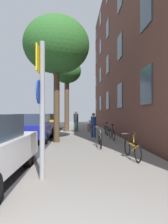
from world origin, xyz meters
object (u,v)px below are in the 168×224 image
(sign_post, at_px, (41,99))
(car_2, at_px, (49,121))
(tree_near, at_px, (57,46))
(bicycle_2, at_px, (112,134))
(bicycle_1, at_px, (100,138))
(car_1, at_px, (35,127))
(bicycle_3, at_px, (106,130))
(pedestrian_0, at_px, (93,123))
(bicycle_4, at_px, (89,128))
(traffic_light, at_px, (67,107))
(bicycle_5, at_px, (91,126))
(tree_far, at_px, (67,73))
(bicycle_0, at_px, (132,148))
(pedestrian_1, at_px, (76,120))

(sign_post, xyz_separation_m, car_2, (-1.92, 16.49, -1.13))
(tree_near, bearing_deg, bicycle_2, 14.33)
(bicycle_1, distance_m, car_1, 4.72)
(bicycle_3, bearing_deg, pedestrian_0, -130.71)
(bicycle_4, bearing_deg, car_2, 128.48)
(traffic_light, xyz_separation_m, bicycle_4, (2.03, -5.84, -1.93))
(bicycle_1, bearing_deg, bicycle_5, 87.50)
(tree_far, xyz_separation_m, bicycle_5, (2.25, 1.50, -4.69))
(traffic_light, xyz_separation_m, bicycle_3, (3.04, -8.24, -1.94))
(tree_near, bearing_deg, bicycle_1, -36.83)
(traffic_light, distance_m, bicycle_2, 11.22)
(tree_far, xyz_separation_m, bicycle_1, (1.83, -8.10, -4.69))
(pedestrian_0, bearing_deg, bicycle_0, -83.15)
(bicycle_1, distance_m, bicycle_2, 2.61)
(car_1, bearing_deg, bicycle_4, 48.59)
(tree_near, distance_m, bicycle_1, 5.46)
(traffic_light, distance_m, tree_near, 11.80)
(bicycle_4, xyz_separation_m, car_2, (-3.94, 4.96, 0.36))
(traffic_light, relative_size, pedestrian_1, 1.88)
(sign_post, height_order, car_2, sign_post)
(tree_far, height_order, bicycle_4, tree_far)
(bicycle_0, height_order, bicycle_1, bicycle_1)
(bicycle_4, xyz_separation_m, car_1, (-3.66, -4.14, 0.36))
(traffic_light, distance_m, pedestrian_1, 5.66)
(bicycle_1, xyz_separation_m, bicycle_5, (0.42, 9.60, 0.00))
(sign_post, relative_size, car_2, 0.73)
(tree_near, xyz_separation_m, bicycle_0, (2.90, -4.00, -4.81))
(traffic_light, relative_size, car_2, 0.76)
(sign_post, bearing_deg, tree_far, 89.45)
(traffic_light, relative_size, car_1, 0.74)
(sign_post, height_order, traffic_light, traffic_light)
(tree_far, distance_m, bicycle_5, 5.41)
(bicycle_2, bearing_deg, bicycle_4, 101.22)
(sign_post, relative_size, pedestrian_0, 2.05)
(tree_far, bearing_deg, bicycle_1, -77.25)
(tree_far, xyz_separation_m, bicycle_2, (2.86, -5.70, -4.72))
(bicycle_5, bearing_deg, bicycle_2, -85.19)
(bicycle_5, relative_size, car_2, 0.38)
(tree_near, height_order, car_2, tree_near)
(bicycle_0, xyz_separation_m, car_2, (-4.64, 14.56, 0.37))
(tree_far, xyz_separation_m, bicycle_3, (2.92, -3.30, -4.71))
(car_1, bearing_deg, pedestrian_0, 8.58)
(sign_post, distance_m, bicycle_0, 3.66)
(bicycle_1, height_order, pedestrian_0, pedestrian_0)
(bicycle_4, height_order, pedestrian_0, pedestrian_0)
(pedestrian_0, bearing_deg, bicycle_4, 89.66)
(bicycle_4, bearing_deg, sign_post, -99.97)
(bicycle_1, height_order, bicycle_3, bicycle_1)
(bicycle_2, bearing_deg, bicycle_0, -93.00)
(bicycle_3, bearing_deg, bicycle_1, -102.72)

